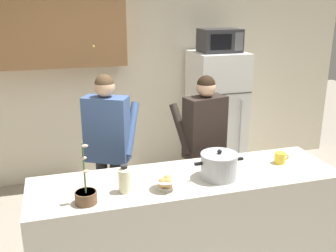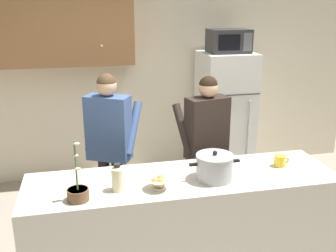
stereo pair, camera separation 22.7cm
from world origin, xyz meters
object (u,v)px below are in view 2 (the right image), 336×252
Objects in this scene: person_near_pot at (109,137)px; coffee_mug at (280,161)px; bread_bowl at (159,183)px; refrigerator at (225,117)px; potted_orchid at (78,192)px; cooking_pot at (214,167)px; microwave at (229,41)px; person_by_sink at (206,137)px; bottle_near_edge at (118,178)px.

person_near_pot is 1.58m from coffee_mug.
refrigerator is at bearing 57.85° from bread_bowl.
coffee_mug is 0.30× the size of potted_orchid.
cooking_pot is at bearing -169.25° from coffee_mug.
microwave reaches higher than coffee_mug.
potted_orchid is (-1.64, -0.24, 0.01)m from coffee_mug.
refrigerator reaches higher than bread_bowl.
refrigerator is at bearing 90.07° from microwave.
potted_orchid is at bearing -105.68° from person_near_pot.
person_by_sink reaches higher than bread_bowl.
potted_orchid is at bearing -175.62° from bread_bowl.
bottle_near_edge is at bearing 17.68° from potted_orchid.
person_near_pot is 1.02× the size of person_by_sink.
microwave reaches higher than bread_bowl.
bread_bowl is at bearing -126.35° from person_by_sink.
bottle_near_edge is at bearing -128.71° from microwave.
coffee_mug is (-0.19, -1.81, 0.15)m from refrigerator.
bread_bowl is (-1.26, -1.98, -0.80)m from microwave.
potted_orchid reaches higher than bottle_near_edge.
bottle_near_edge is (-0.01, -0.97, 0.02)m from person_near_pot.
person_near_pot is 0.97m from bottle_near_edge.
person_near_pot reaches higher than cooking_pot.
refrigerator is 1.04× the size of person_by_sink.
person_near_pot is 0.93m from person_by_sink.
bottle_near_edge is at bearing -173.86° from coffee_mug.
bottle_near_edge is (-1.36, -0.15, 0.05)m from coffee_mug.
person_near_pot is 1.19m from cooking_pot.
cooking_pot is 1.93× the size of bottle_near_edge.
microwave reaches higher than refrigerator.
microwave is at bearing 67.06° from cooking_pot.
refrigerator is at bearing 83.93° from coffee_mug.
person_near_pot is 1.10m from potted_orchid.
cooking_pot is 0.46m from bread_bowl.
microwave is at bearing 60.91° from person_by_sink.
refrigerator is 12.49× the size of coffee_mug.
potted_orchid reaches higher than cooking_pot.
refrigerator is 2.75m from potted_orchid.
bread_bowl is at bearing -169.79° from coffee_mug.
person_near_pot is (-1.54, -0.97, -0.78)m from microwave.
person_near_pot is 7.72× the size of bottle_near_edge.
person_by_sink reaches higher than potted_orchid.
person_by_sink is 3.92× the size of cooking_pot.
microwave is (0.00, -0.02, 0.96)m from refrigerator.
coffee_mug is at bearing 10.21° from bread_bowl.
person_by_sink is 12.03× the size of coffee_mug.
coffee_mug is at bearing 10.75° from cooking_pot.
microwave is 2.63× the size of bread_bowl.
coffee_mug is at bearing -58.18° from person_by_sink.
refrigerator is 1.30m from person_by_sink.
person_near_pot is 3.73× the size of potted_orchid.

